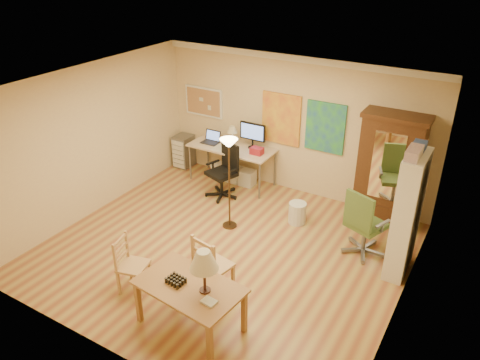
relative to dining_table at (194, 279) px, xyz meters
The scene contains 16 objects.
floor 1.92m from the dining_table, 110.45° to the left, with size 5.50×5.50×0.00m, color #975635.
crown_molding 4.54m from the dining_table, 98.48° to the left, with size 5.50×0.08×0.12m, color white.
corkboard 4.94m from the dining_table, 122.93° to the left, with size 0.90×0.04×0.62m, color #A37C4D.
art_panel_left 4.25m from the dining_table, 101.84° to the left, with size 0.80×0.04×1.00m, color yellow.
art_panel_right 4.16m from the dining_table, 89.45° to the left, with size 0.75×0.04×0.95m, color #265E99.
dining_table is the anchor object (origin of this frame).
ladder_chair_back 0.78m from the dining_table, 106.64° to the left, with size 0.53×0.51×0.98m.
ladder_chair_left 1.31m from the dining_table, behind, with size 0.47×0.48×0.86m.
torchiere_lamp 2.53m from the dining_table, 111.80° to the left, with size 0.30×0.30×1.66m.
computer_desk 4.19m from the dining_table, 114.50° to the left, with size 1.75×0.77×1.33m.
office_chair_black 3.60m from the dining_table, 116.91° to the left, with size 0.66×0.66×1.07m.
office_chair_green 3.05m from the dining_table, 63.73° to the left, with size 0.71×0.71×1.15m.
drawer_cart 5.00m from the dining_table, 128.54° to the left, with size 0.35×0.43×0.71m.
armoire 4.10m from the dining_table, 71.06° to the left, with size 1.09×0.52×2.01m.
bookshelf 3.22m from the dining_table, 53.02° to the left, with size 0.29×0.77×1.92m.
wastebin 3.07m from the dining_table, 88.95° to the left, with size 0.31×0.31×0.39m, color silver.
Camera 1 is at (3.41, -5.27, 4.51)m, focal length 35.00 mm.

